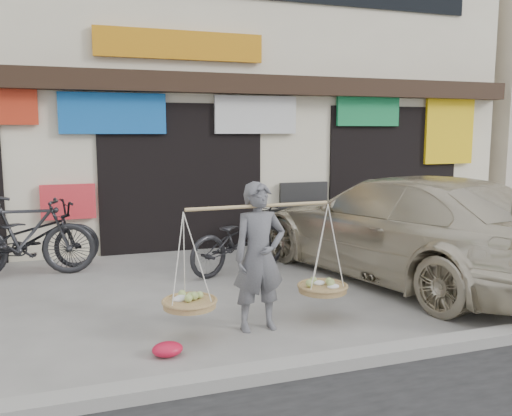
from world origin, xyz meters
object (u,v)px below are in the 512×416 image
object	(u,v)px
bike_0	(30,238)
suv	(401,227)
street_vendor	(259,262)
bike_1	(25,236)
bike_2	(240,239)

from	to	relation	value
bike_0	suv	size ratio (longest dim) A/B	0.37
street_vendor	suv	distance (m)	3.05
bike_0	suv	xyz separation A→B (m)	(5.28, -2.08, 0.22)
bike_1	suv	world-z (taller)	suv
bike_1	bike_2	bearing A→B (deg)	-97.47
street_vendor	bike_2	distance (m)	2.57
street_vendor	bike_1	size ratio (longest dim) A/B	1.04
street_vendor	suv	size ratio (longest dim) A/B	0.38
bike_0	bike_1	size ratio (longest dim) A/B	1.03
bike_1	bike_0	bearing A→B (deg)	-16.81
street_vendor	bike_2	world-z (taller)	street_vendor
street_vendor	bike_0	xyz separation A→B (m)	(-2.54, 3.43, -0.21)
bike_1	suv	size ratio (longest dim) A/B	0.36
bike_1	suv	bearing A→B (deg)	-103.61
street_vendor	bike_1	xyz separation A→B (m)	(-2.61, 3.27, -0.14)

